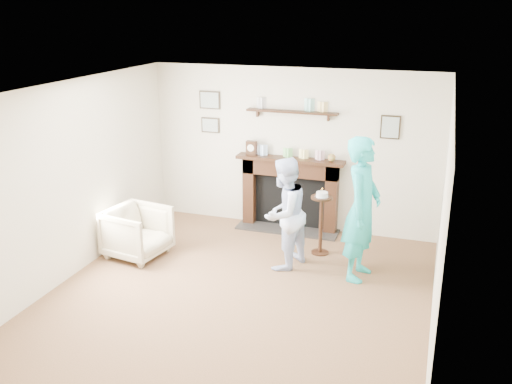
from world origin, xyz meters
TOP-DOWN VIEW (x-y plane):
  - ground at (0.00, 0.00)m, footprint 5.00×5.00m
  - room_shell at (-0.00, 0.69)m, footprint 4.54×5.02m
  - armchair at (-1.74, 0.70)m, footprint 0.89×0.87m
  - man at (0.29, 1.02)m, footprint 0.78×0.88m
  - woman at (1.30, 1.04)m, footprint 0.54×0.73m
  - pedestal_table at (0.67, 1.60)m, footprint 0.30×0.30m

SIDE VIEW (x-z plane):
  - ground at x=0.00m, z-range 0.00..0.00m
  - armchair at x=-1.74m, z-range -0.35..0.35m
  - man at x=0.29m, z-range -0.76..0.76m
  - woman at x=1.30m, z-range -0.93..0.93m
  - pedestal_table at x=0.67m, z-range 0.11..1.09m
  - room_shell at x=0.00m, z-range 0.36..2.88m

